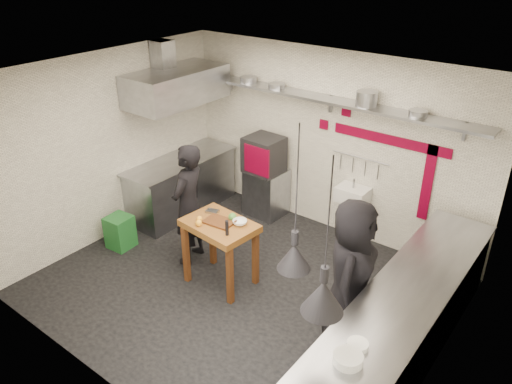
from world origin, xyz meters
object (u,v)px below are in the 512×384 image
Objects in this scene: green_bin at (120,232)px; chef_left at (189,205)px; oven_stand at (266,192)px; prep_table at (221,253)px; combi_oven at (264,155)px; chef_right at (351,274)px.

chef_left is (1.06, 0.42, 0.63)m from green_bin.
oven_stand is 0.45× the size of chef_left.
chef_left is at bearing 173.04° from prep_table.
green_bin is at bearing -165.96° from prep_table.
prep_table is (0.65, -1.81, -0.63)m from combi_oven.
green_bin is 3.66m from chef_right.
oven_stand is 1.38× the size of combi_oven.
prep_table is at bearing -68.25° from combi_oven.
combi_oven is (0.00, -0.08, 0.69)m from oven_stand.
prep_table is at bearing 64.12° from chef_left.
chef_left is at bearing 21.49° from green_bin.
oven_stand is 3.09m from chef_right.
prep_table is at bearing 76.23° from chef_right.
prep_table is 0.52× the size of chef_left.
green_bin is at bearing -116.22° from combi_oven.
oven_stand is 0.45× the size of chef_right.
oven_stand is 2.00m from prep_table.
green_bin is 0.54× the size of prep_table.
green_bin is 0.28× the size of chef_right.
combi_oven is 2.02m from prep_table.
combi_oven is at bearing 164.68° from chef_left.
combi_oven is 0.63× the size of prep_table.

